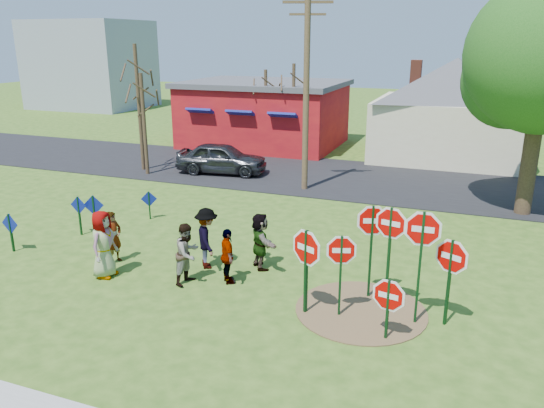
{
  "coord_description": "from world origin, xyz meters",
  "views": [
    {
      "loc": [
        6.57,
        -12.6,
        6.36
      ],
      "look_at": [
        1.14,
        1.73,
        1.57
      ],
      "focal_mm": 35.0,
      "sensor_mm": 36.0,
      "label": 1
    }
  ],
  "objects_px": {
    "stop_sign_c": "(422,242)",
    "utility_pole": "(306,89)",
    "stop_sign_a": "(306,254)",
    "stop_sign_b": "(372,229)",
    "person_b": "(114,237)",
    "suv": "(222,158)",
    "person_a": "(103,244)",
    "stop_sign_d": "(390,233)"
  },
  "relations": [
    {
      "from": "person_a",
      "to": "suv",
      "type": "xyz_separation_m",
      "value": [
        -2.12,
        11.79,
        -0.17
      ]
    },
    {
      "from": "person_b",
      "to": "utility_pole",
      "type": "relative_size",
      "value": 0.19
    },
    {
      "from": "person_a",
      "to": "stop_sign_c",
      "type": "bearing_deg",
      "value": -90.34
    },
    {
      "from": "stop_sign_d",
      "to": "person_a",
      "type": "bearing_deg",
      "value": -160.42
    },
    {
      "from": "stop_sign_a",
      "to": "suv",
      "type": "bearing_deg",
      "value": 150.68
    },
    {
      "from": "person_a",
      "to": "utility_pole",
      "type": "xyz_separation_m",
      "value": [
        2.53,
        10.49,
        3.41
      ]
    },
    {
      "from": "stop_sign_c",
      "to": "person_b",
      "type": "bearing_deg",
      "value": 173.66
    },
    {
      "from": "suv",
      "to": "stop_sign_c",
      "type": "bearing_deg",
      "value": -145.08
    },
    {
      "from": "person_b",
      "to": "suv",
      "type": "relative_size",
      "value": 0.36
    },
    {
      "from": "stop_sign_d",
      "to": "person_b",
      "type": "bearing_deg",
      "value": -167.27
    },
    {
      "from": "stop_sign_a",
      "to": "person_a",
      "type": "distance_m",
      "value": 5.86
    },
    {
      "from": "stop_sign_a",
      "to": "stop_sign_d",
      "type": "relative_size",
      "value": 0.82
    },
    {
      "from": "person_b",
      "to": "utility_pole",
      "type": "bearing_deg",
      "value": -13.88
    },
    {
      "from": "stop_sign_b",
      "to": "stop_sign_a",
      "type": "bearing_deg",
      "value": -150.77
    },
    {
      "from": "person_b",
      "to": "suv",
      "type": "xyz_separation_m",
      "value": [
        -1.77,
        10.87,
        0.0
      ]
    },
    {
      "from": "stop_sign_c",
      "to": "utility_pole",
      "type": "distance_m",
      "value": 11.87
    },
    {
      "from": "stop_sign_b",
      "to": "stop_sign_d",
      "type": "xyz_separation_m",
      "value": [
        0.52,
        -0.55,
        0.14
      ]
    },
    {
      "from": "stop_sign_a",
      "to": "person_a",
      "type": "xyz_separation_m",
      "value": [
        -5.84,
        0.01,
        -0.57
      ]
    },
    {
      "from": "stop_sign_c",
      "to": "stop_sign_d",
      "type": "distance_m",
      "value": 0.84
    },
    {
      "from": "stop_sign_a",
      "to": "stop_sign_b",
      "type": "height_order",
      "value": "stop_sign_b"
    },
    {
      "from": "suv",
      "to": "utility_pole",
      "type": "distance_m",
      "value": 6.01
    },
    {
      "from": "stop_sign_c",
      "to": "stop_sign_d",
      "type": "xyz_separation_m",
      "value": [
        -0.75,
        0.37,
        -0.01
      ]
    },
    {
      "from": "stop_sign_b",
      "to": "suv",
      "type": "bearing_deg",
      "value": 113.59
    },
    {
      "from": "person_a",
      "to": "suv",
      "type": "relative_size",
      "value": 0.44
    },
    {
      "from": "utility_pole",
      "to": "stop_sign_c",
      "type": "bearing_deg",
      "value": -59.79
    },
    {
      "from": "stop_sign_a",
      "to": "person_b",
      "type": "height_order",
      "value": "stop_sign_a"
    },
    {
      "from": "person_b",
      "to": "utility_pole",
      "type": "xyz_separation_m",
      "value": [
        2.88,
        9.57,
        3.59
      ]
    },
    {
      "from": "stop_sign_d",
      "to": "utility_pole",
      "type": "height_order",
      "value": "utility_pole"
    },
    {
      "from": "stop_sign_b",
      "to": "person_a",
      "type": "distance_m",
      "value": 7.29
    },
    {
      "from": "stop_sign_c",
      "to": "utility_pole",
      "type": "relative_size",
      "value": 0.35
    },
    {
      "from": "stop_sign_b",
      "to": "utility_pole",
      "type": "xyz_separation_m",
      "value": [
        -4.58,
        9.14,
        2.5
      ]
    },
    {
      "from": "stop_sign_a",
      "to": "utility_pole",
      "type": "relative_size",
      "value": 0.28
    },
    {
      "from": "suv",
      "to": "stop_sign_a",
      "type": "bearing_deg",
      "value": -153.87
    },
    {
      "from": "stop_sign_c",
      "to": "person_b",
      "type": "relative_size",
      "value": 1.84
    },
    {
      "from": "person_b",
      "to": "stop_sign_b",
      "type": "bearing_deg",
      "value": -83.79
    },
    {
      "from": "stop_sign_b",
      "to": "suv",
      "type": "xyz_separation_m",
      "value": [
        -9.23,
        10.43,
        -1.08
      ]
    },
    {
      "from": "stop_sign_b",
      "to": "stop_sign_d",
      "type": "bearing_deg",
      "value": -64.11
    },
    {
      "from": "stop_sign_d",
      "to": "suv",
      "type": "height_order",
      "value": "stop_sign_d"
    },
    {
      "from": "stop_sign_c",
      "to": "utility_pole",
      "type": "height_order",
      "value": "utility_pole"
    },
    {
      "from": "stop_sign_a",
      "to": "stop_sign_d",
      "type": "distance_m",
      "value": 2.03
    },
    {
      "from": "stop_sign_b",
      "to": "suv",
      "type": "distance_m",
      "value": 13.97
    },
    {
      "from": "person_a",
      "to": "utility_pole",
      "type": "height_order",
      "value": "utility_pole"
    }
  ]
}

